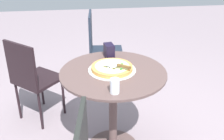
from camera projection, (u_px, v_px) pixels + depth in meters
patio_table at (113, 94)px, 2.16m from camera, size 0.81×0.81×0.74m
pizza_on_tray at (112, 68)px, 2.09m from camera, size 0.36×0.36×0.05m
pizza_server at (118, 65)px, 2.03m from camera, size 0.16×0.20×0.02m
drinking_cup at (115, 86)px, 1.77m from camera, size 0.06×0.06×0.10m
napkin_dispenser at (109, 51)px, 2.28m from camera, size 0.12×0.09×0.12m
patio_chair_far at (100, 46)px, 3.17m from camera, size 0.41×0.41×0.90m
patio_chair_corner at (32, 76)px, 2.55m from camera, size 0.52×0.52×0.84m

